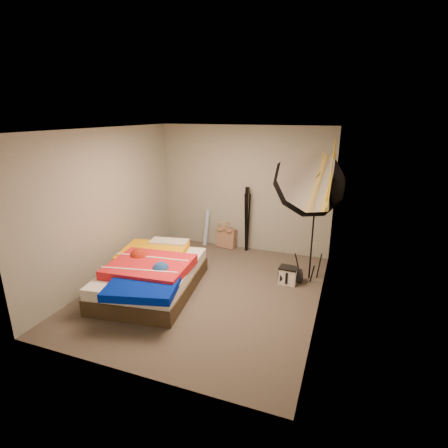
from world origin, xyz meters
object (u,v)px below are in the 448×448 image
at_px(camera_case, 288,276).
at_px(camera_tripod, 247,215).
at_px(tote_bag, 226,238).
at_px(duffel_bag, 290,276).
at_px(wrapping_roll, 206,227).
at_px(bed, 152,274).
at_px(photo_umbrella, 308,184).

distance_m(camera_case, camera_tripod, 1.71).
xyz_separation_m(tote_bag, duffel_bag, (1.56, -1.13, -0.09)).
bearing_deg(wrapping_roll, bed, -90.26).
relative_size(camera_case, photo_umbrella, 0.12).
relative_size(tote_bag, camera_case, 1.53).
bearing_deg(bed, photo_umbrella, 26.68).
relative_size(bed, photo_umbrella, 0.94).
relative_size(tote_bag, bed, 0.19).
xyz_separation_m(wrapping_roll, bed, (-0.01, -2.19, -0.10)).
bearing_deg(tote_bag, photo_umbrella, -22.15).
bearing_deg(photo_umbrella, tote_bag, 147.90).
bearing_deg(wrapping_roll, camera_tripod, -1.90).
xyz_separation_m(tote_bag, wrapping_roll, (-0.45, 0.00, 0.17)).
bearing_deg(camera_case, camera_tripod, 136.03).
xyz_separation_m(camera_case, camera_tripod, (-1.08, 1.17, 0.63)).
bearing_deg(tote_bag, wrapping_roll, -170.05).
bearing_deg(duffel_bag, camera_tripod, 115.08).
height_order(bed, camera_tripod, camera_tripod).
bearing_deg(camera_tripod, photo_umbrella, -39.62).
distance_m(tote_bag, camera_case, 1.95).
bearing_deg(wrapping_roll, tote_bag, 0.00).
xyz_separation_m(tote_bag, bed, (-0.46, -2.19, 0.07)).
distance_m(tote_bag, camera_tripod, 0.72).
distance_m(bed, camera_tripod, 2.39).
bearing_deg(camera_tripod, wrapping_roll, 178.10).
height_order(camera_case, bed, bed).
xyz_separation_m(camera_case, bed, (-1.99, -0.99, 0.14)).
distance_m(photo_umbrella, camera_tripod, 1.89).
relative_size(wrapping_roll, camera_tripod, 0.58).
distance_m(camera_case, bed, 2.22).
height_order(tote_bag, wrapping_roll, wrapping_roll).
bearing_deg(photo_umbrella, duffel_bag, -164.30).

